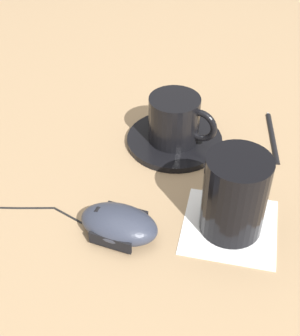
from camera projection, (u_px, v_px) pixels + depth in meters
ground_plane at (176, 176)px, 0.70m from camera, size 3.00×3.00×0.00m
saucer at (174, 140)px, 0.76m from camera, size 0.15×0.15×0.01m
coffee_cup at (176, 119)px, 0.73m from camera, size 0.08×0.11×0.07m
computer_mouse at (119, 224)px, 0.60m from camera, size 0.07×0.11×0.04m
napkin_under_glass at (230, 226)px, 0.62m from camera, size 0.14×0.14×0.00m
drinking_glass at (235, 195)px, 0.58m from camera, size 0.08×0.08×0.11m
pen at (273, 134)px, 0.77m from camera, size 0.14×0.04×0.01m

